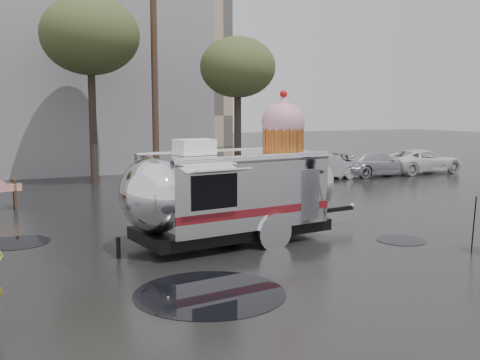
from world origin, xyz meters
TOP-DOWN VIEW (x-y plane):
  - ground at (0.00, 0.00)m, footprint 120.00×120.00m
  - puddles at (-3.04, 0.91)m, footprint 12.99×8.11m
  - utility_pole at (2.50, 14.00)m, footprint 1.60×0.28m
  - tree_mid at (0.00, 15.00)m, footprint 4.20×4.20m
  - tree_right at (6.00, 13.00)m, footprint 3.36×3.36m
  - parked_cars at (11.78, 12.00)m, footprint 13.20×1.90m
  - airstream_trailer at (1.02, 2.63)m, footprint 7.07×3.21m

SIDE VIEW (x-z plane):
  - ground at x=0.00m, z-range 0.00..0.00m
  - puddles at x=-3.04m, z-range 0.00..0.01m
  - parked_cars at x=11.78m, z-range -0.03..1.47m
  - airstream_trailer at x=1.02m, z-range -0.57..3.26m
  - utility_pole at x=2.50m, z-range 0.12..9.12m
  - tree_right at x=6.00m, z-range 1.85..8.27m
  - tree_mid at x=0.00m, z-range 2.33..10.35m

